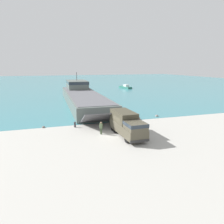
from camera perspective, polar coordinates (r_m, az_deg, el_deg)
ground_plane at (r=30.52m, az=0.78°, el=-5.90°), size 240.00×240.00×0.00m
water_surface at (r=124.75m, az=-13.68°, el=7.45°), size 240.00×180.00×0.01m
landing_craft at (r=56.16m, az=-7.80°, el=4.23°), size 9.03×41.50×7.41m
military_truck at (r=29.65m, az=3.96°, el=-3.15°), size 2.62×7.92×3.19m
soldier_on_ramp at (r=30.39m, az=-2.89°, el=-3.95°), size 0.44×0.50×1.78m
moored_boat_a at (r=91.72m, az=3.53°, el=6.54°), size 3.45×7.26×1.65m
mooring_bollard at (r=34.38m, az=-9.67°, el=-3.15°), size 0.35×0.35×0.90m
shoreline_rock_a at (r=42.00m, az=11.61°, el=-1.12°), size 0.65×0.65×0.65m
shoreline_rock_b at (r=39.04m, az=6.66°, el=-1.96°), size 1.10×1.10×1.10m
shoreline_rock_c at (r=35.38m, az=-17.46°, el=-3.93°), size 0.53×0.53×0.53m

